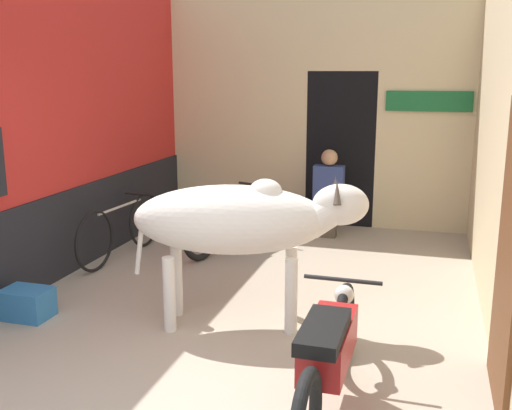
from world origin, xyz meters
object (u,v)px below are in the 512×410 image
Objects in this scene: cow at (242,221)px; motorcycle_far at (234,215)px; bicycle at (122,229)px; shopkeeper_seated at (328,190)px; crate at (27,303)px; motorcycle_near at (328,352)px; plastic_stool at (303,218)px.

cow is 1.12× the size of motorcycle_far.
bicycle is 2.88m from shopkeeper_seated.
shopkeeper_seated is 2.74× the size of crate.
bicycle is at bearing 91.32° from crate.
motorcycle_near is at bearing -41.95° from bicycle.
crate is (-1.15, -2.70, -0.30)m from motorcycle_far.
motorcycle_far reaches higher than plastic_stool.
bicycle reaches higher than crate.
cow is at bearing 128.73° from motorcycle_near.
motorcycle_far is (-0.83, 2.26, -0.53)m from cow.
plastic_stool is 4.12m from crate.
plastic_stool is at bearing 54.00° from motorcycle_far.
bicycle is at bearing -146.39° from motorcycle_far.
plastic_stool is at bearing 42.94° from bicycle.
bicycle reaches higher than plastic_stool.
shopkeeper_seated is at bearing 59.03° from crate.
motorcycle_far reaches higher than bicycle.
shopkeeper_seated reaches higher than motorcycle_near.
bicycle is 2.60m from plastic_stool.
cow reaches higher than motorcycle_far.
motorcycle_far is at bearing 117.55° from motorcycle_near.
bicycle is (-2.02, 1.47, -0.60)m from cow.
cow is at bearing -36.05° from bicycle.
cow reaches higher than motorcycle_near.
crate is at bearing -120.97° from shopkeeper_seated.
cow is 3.27m from shopkeeper_seated.
motorcycle_far is 4.59× the size of plastic_stool.
motorcycle_far is 1.06× the size of bicycle.
cow reaches higher than bicycle.
cow reaches higher than crate.
motorcycle_far is 1.23m from plastic_stool.
crate is at bearing -112.98° from motorcycle_far.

